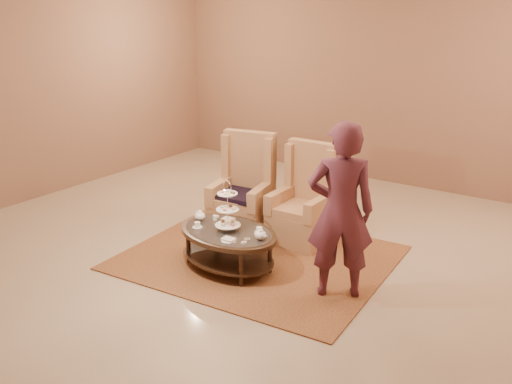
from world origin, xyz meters
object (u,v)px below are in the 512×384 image
Objects in this scene: tea_table at (228,237)px; armchair_left at (244,199)px; armchair_right at (305,209)px; person at (341,211)px.

tea_table is 1.17m from armchair_left.
armchair_right is 0.68× the size of person.
person is at bearing -37.93° from armchair_left.
tea_table is 1.05× the size of armchair_left.
person is at bearing 15.33° from tea_table.
armchair_left is at bearing -169.15° from armchair_right.
person is (1.84, -0.89, 0.48)m from armchair_left.
person is (1.31, 0.15, 0.54)m from tea_table.
armchair_right is at bearing 85.08° from tea_table.
armchair_left is 0.71× the size of person.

